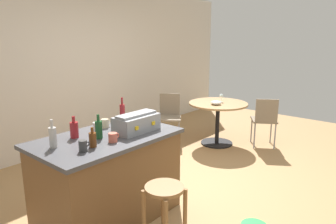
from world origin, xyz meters
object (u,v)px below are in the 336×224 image
at_px(dining_table, 218,113).
at_px(toolbox, 136,123).
at_px(folding_chair_far, 169,114).
at_px(wooden_stool, 164,207).
at_px(bottle_0, 122,113).
at_px(wine_glass, 221,96).
at_px(bottle_2, 99,129).
at_px(folding_chair_near, 265,118).
at_px(bottle_4, 93,139).
at_px(bottle_3, 74,129).
at_px(cup_3, 105,123).
at_px(cup_4, 134,118).
at_px(cup_1, 83,146).
at_px(cup_0, 113,137).
at_px(kitchen_island, 108,178).
at_px(cup_2, 97,127).
at_px(serving_bowl, 216,103).
at_px(bottle_1, 53,137).

height_order(dining_table, toolbox, toolbox).
bearing_deg(folding_chair_far, wooden_stool, -140.59).
xyz_separation_m(bottle_0, wine_glass, (2.39, 0.14, -0.16)).
bearing_deg(bottle_2, folding_chair_near, -5.34).
relative_size(toolbox, bottle_4, 2.61).
relative_size(bottle_3, bottle_4, 1.18).
relative_size(cup_3, cup_4, 1.02).
xyz_separation_m(cup_1, wine_glass, (3.23, 0.58, -0.10)).
relative_size(bottle_0, cup_0, 2.45).
distance_m(folding_chair_far, bottle_3, 2.70).
bearing_deg(folding_chair_near, bottle_4, 177.56).
bearing_deg(cup_1, dining_table, 10.43).
distance_m(kitchen_island, cup_4, 0.73).
relative_size(dining_table, cup_2, 9.41).
bearing_deg(wine_glass, cup_0, -168.76).
distance_m(folding_chair_far, cup_3, 2.29).
height_order(dining_table, serving_bowl, serving_bowl).
bearing_deg(kitchen_island, wine_glass, 7.81).
distance_m(dining_table, bottle_1, 3.30).
distance_m(folding_chair_far, cup_1, 2.99).
xyz_separation_m(bottle_2, bottle_3, (-0.14, 0.20, -0.01)).
bearing_deg(toolbox, cup_2, 130.89).
relative_size(folding_chair_near, bottle_4, 4.72).
height_order(folding_chair_far, wine_glass, wine_glass).
xyz_separation_m(bottle_1, bottle_3, (0.28, 0.10, -0.02)).
height_order(cup_3, cup_4, cup_4).
bearing_deg(cup_2, serving_bowl, 3.06).
relative_size(folding_chair_far, cup_3, 7.24).
bearing_deg(cup_2, bottle_4, -131.07).
distance_m(folding_chair_near, cup_2, 3.15).
bearing_deg(bottle_2, dining_table, 7.93).
distance_m(folding_chair_far, toolbox, 2.35).
bearing_deg(serving_bowl, wine_glass, 11.86).
bearing_deg(folding_chair_near, wooden_stool, -170.42).
bearing_deg(cup_4, bottle_0, 125.80).
xyz_separation_m(bottle_1, cup_3, (0.70, 0.15, -0.05)).
bearing_deg(bottle_0, cup_0, -139.15).
xyz_separation_m(bottle_0, bottle_1, (-0.95, -0.16, -0.01)).
distance_m(kitchen_island, dining_table, 2.77).
distance_m(toolbox, cup_2, 0.42).
distance_m(kitchen_island, bottle_0, 0.76).
xyz_separation_m(bottle_0, serving_bowl, (2.15, 0.09, -0.24)).
bearing_deg(toolbox, bottle_4, -175.44).
xyz_separation_m(dining_table, cup_2, (-2.70, -0.19, 0.38)).
distance_m(bottle_3, serving_bowl, 2.83).
bearing_deg(cup_0, cup_3, 59.82).
bearing_deg(bottle_3, serving_bowl, 2.89).
xyz_separation_m(cup_1, cup_2, (0.44, 0.39, -0.00)).
bearing_deg(bottle_4, folding_chair_far, 26.23).
height_order(toolbox, bottle_0, bottle_0).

